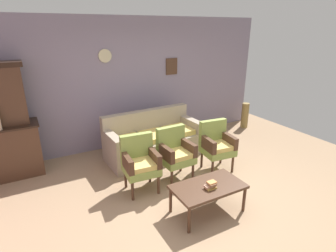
{
  "coord_description": "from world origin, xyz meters",
  "views": [
    {
      "loc": [
        -2.13,
        -2.78,
        2.46
      ],
      "look_at": [
        0.01,
        1.12,
        0.85
      ],
      "focal_mm": 28.97,
      "sensor_mm": 36.0,
      "label": 1
    }
  ],
  "objects_px": {
    "floor_vase_by_wall": "(245,115)",
    "armchair_by_doorway": "(140,161)",
    "armchair_row_middle": "(175,151)",
    "side_cabinet": "(6,152)",
    "floral_couch": "(153,141)",
    "armchair_near_couch_end": "(217,144)",
    "coffee_table": "(208,188)",
    "book_stack_on_table": "(211,185)"
  },
  "relations": [
    {
      "from": "side_cabinet",
      "to": "armchair_by_doorway",
      "type": "bearing_deg",
      "value": -38.66
    },
    {
      "from": "coffee_table",
      "to": "floor_vase_by_wall",
      "type": "height_order",
      "value": "floor_vase_by_wall"
    },
    {
      "from": "floral_couch",
      "to": "armchair_by_doorway",
      "type": "bearing_deg",
      "value": -125.23
    },
    {
      "from": "armchair_row_middle",
      "to": "coffee_table",
      "type": "height_order",
      "value": "armchair_row_middle"
    },
    {
      "from": "armchair_near_couch_end",
      "to": "floor_vase_by_wall",
      "type": "relative_size",
      "value": 1.4
    },
    {
      "from": "book_stack_on_table",
      "to": "side_cabinet",
      "type": "bearing_deg",
      "value": 134.02
    },
    {
      "from": "armchair_near_couch_end",
      "to": "book_stack_on_table",
      "type": "relative_size",
      "value": 5.48
    },
    {
      "from": "armchair_row_middle",
      "to": "floor_vase_by_wall",
      "type": "height_order",
      "value": "armchair_row_middle"
    },
    {
      "from": "floor_vase_by_wall",
      "to": "armchair_near_couch_end",
      "type": "bearing_deg",
      "value": -145.4
    },
    {
      "from": "floral_couch",
      "to": "coffee_table",
      "type": "height_order",
      "value": "floral_couch"
    },
    {
      "from": "coffee_table",
      "to": "floor_vase_by_wall",
      "type": "bearing_deg",
      "value": 38.8
    },
    {
      "from": "armchair_near_couch_end",
      "to": "floor_vase_by_wall",
      "type": "xyz_separation_m",
      "value": [
        2.06,
        1.42,
        -0.18
      ]
    },
    {
      "from": "armchair_by_doorway",
      "to": "book_stack_on_table",
      "type": "height_order",
      "value": "armchair_by_doorway"
    },
    {
      "from": "armchair_row_middle",
      "to": "coffee_table",
      "type": "bearing_deg",
      "value": -93.56
    },
    {
      "from": "side_cabinet",
      "to": "armchair_near_couch_end",
      "type": "xyz_separation_m",
      "value": [
        3.34,
        -1.52,
        0.03
      ]
    },
    {
      "from": "armchair_row_middle",
      "to": "book_stack_on_table",
      "type": "distance_m",
      "value": 1.09
    },
    {
      "from": "side_cabinet",
      "to": "armchair_by_doorway",
      "type": "xyz_separation_m",
      "value": [
        1.86,
        -1.49,
        0.03
      ]
    },
    {
      "from": "armchair_row_middle",
      "to": "armchair_by_doorway",
      "type": "bearing_deg",
      "value": -176.23
    },
    {
      "from": "book_stack_on_table",
      "to": "floor_vase_by_wall",
      "type": "relative_size",
      "value": 0.25
    },
    {
      "from": "floral_couch",
      "to": "armchair_by_doorway",
      "type": "relative_size",
      "value": 2.15
    },
    {
      "from": "coffee_table",
      "to": "armchair_near_couch_end",
      "type": "bearing_deg",
      "value": 46.96
    },
    {
      "from": "coffee_table",
      "to": "book_stack_on_table",
      "type": "xyz_separation_m",
      "value": [
        -0.01,
        -0.07,
        0.09
      ]
    },
    {
      "from": "side_cabinet",
      "to": "book_stack_on_table",
      "type": "bearing_deg",
      "value": -45.98
    },
    {
      "from": "armchair_by_doorway",
      "to": "armchair_near_couch_end",
      "type": "distance_m",
      "value": 1.48
    },
    {
      "from": "floral_couch",
      "to": "armchair_near_couch_end",
      "type": "relative_size",
      "value": 2.15
    },
    {
      "from": "armchair_by_doorway",
      "to": "floor_vase_by_wall",
      "type": "height_order",
      "value": "armchair_by_doorway"
    },
    {
      "from": "armchair_near_couch_end",
      "to": "armchair_row_middle",
      "type": "bearing_deg",
      "value": 174.76
    },
    {
      "from": "side_cabinet",
      "to": "floral_couch",
      "type": "distance_m",
      "value": 2.62
    },
    {
      "from": "floral_couch",
      "to": "armchair_near_couch_end",
      "type": "bearing_deg",
      "value": -53.36
    },
    {
      "from": "side_cabinet",
      "to": "book_stack_on_table",
      "type": "xyz_separation_m",
      "value": [
        2.45,
        -2.53,
        -0.0
      ]
    },
    {
      "from": "armchair_by_doorway",
      "to": "armchair_near_couch_end",
      "type": "bearing_deg",
      "value": -1.23
    },
    {
      "from": "armchair_by_doorway",
      "to": "book_stack_on_table",
      "type": "relative_size",
      "value": 5.48
    },
    {
      "from": "armchair_near_couch_end",
      "to": "coffee_table",
      "type": "height_order",
      "value": "armchair_near_couch_end"
    },
    {
      "from": "armchair_row_middle",
      "to": "side_cabinet",
      "type": "bearing_deg",
      "value": 150.18
    },
    {
      "from": "armchair_row_middle",
      "to": "floor_vase_by_wall",
      "type": "bearing_deg",
      "value": 25.04
    },
    {
      "from": "floor_vase_by_wall",
      "to": "armchair_by_doorway",
      "type": "bearing_deg",
      "value": -158.58
    },
    {
      "from": "floral_couch",
      "to": "armchair_by_doorway",
      "type": "height_order",
      "value": "same"
    },
    {
      "from": "side_cabinet",
      "to": "armchair_row_middle",
      "type": "height_order",
      "value": "side_cabinet"
    },
    {
      "from": "armchair_near_couch_end",
      "to": "coffee_table",
      "type": "bearing_deg",
      "value": -133.04
    },
    {
      "from": "floral_couch",
      "to": "floor_vase_by_wall",
      "type": "distance_m",
      "value": 2.86
    },
    {
      "from": "armchair_row_middle",
      "to": "coffee_table",
      "type": "xyz_separation_m",
      "value": [
        -0.06,
        -1.02,
        -0.12
      ]
    },
    {
      "from": "book_stack_on_table",
      "to": "armchair_near_couch_end",
      "type": "bearing_deg",
      "value": 48.65
    }
  ]
}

